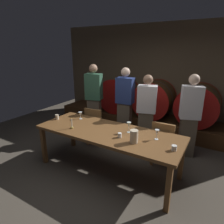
# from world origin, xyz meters

# --- Properties ---
(ground_plane) EXTENTS (8.14, 8.14, 0.00)m
(ground_plane) POSITION_xyz_m (0.00, 0.00, 0.00)
(ground_plane) COLOR #4C443A
(back_wall) EXTENTS (6.26, 0.24, 2.76)m
(back_wall) POSITION_xyz_m (0.00, 2.85, 1.38)
(back_wall) COLOR brown
(back_wall) RESTS_ON ground
(barrel_shelf) EXTENTS (5.64, 0.90, 0.36)m
(barrel_shelf) POSITION_xyz_m (0.00, 2.30, 0.18)
(barrel_shelf) COLOR #4C2D16
(barrel_shelf) RESTS_ON ground
(wine_barrel_left) EXTENTS (0.97, 0.78, 0.97)m
(wine_barrel_left) POSITION_xyz_m (-1.05, 2.30, 0.84)
(wine_barrel_left) COLOR #513319
(wine_barrel_left) RESTS_ON barrel_shelf
(wine_barrel_center) EXTENTS (0.97, 0.78, 0.97)m
(wine_barrel_center) POSITION_xyz_m (-0.00, 2.30, 0.84)
(wine_barrel_center) COLOR #513319
(wine_barrel_center) RESTS_ON barrel_shelf
(wine_barrel_right) EXTENTS (0.97, 0.78, 0.97)m
(wine_barrel_right) POSITION_xyz_m (1.07, 2.30, 0.84)
(wine_barrel_right) COLOR brown
(wine_barrel_right) RESTS_ON barrel_shelf
(dining_table) EXTENTS (2.52, 0.92, 0.77)m
(dining_table) POSITION_xyz_m (-0.04, 0.05, 0.71)
(dining_table) COLOR brown
(dining_table) RESTS_ON ground
(chair_left) EXTENTS (0.44, 0.44, 0.88)m
(chair_left) POSITION_xyz_m (-0.82, 0.77, 0.49)
(chair_left) COLOR olive
(chair_left) RESTS_ON ground
(chair_right) EXTENTS (0.41, 0.41, 0.88)m
(chair_right) POSITION_xyz_m (0.74, 0.72, 0.49)
(chair_right) COLOR olive
(chair_right) RESTS_ON ground
(guest_far_left) EXTENTS (0.43, 0.33, 1.77)m
(guest_far_left) POSITION_xyz_m (-1.15, 1.20, 0.91)
(guest_far_left) COLOR brown
(guest_far_left) RESTS_ON ground
(guest_center_left) EXTENTS (0.40, 0.27, 1.73)m
(guest_center_left) POSITION_xyz_m (-0.35, 1.28, 0.88)
(guest_center_left) COLOR brown
(guest_center_left) RESTS_ON ground
(guest_center_right) EXTENTS (0.43, 0.33, 1.63)m
(guest_center_right) POSITION_xyz_m (0.23, 1.12, 0.83)
(guest_center_right) COLOR brown
(guest_center_right) RESTS_ON ground
(guest_far_right) EXTENTS (0.44, 0.36, 1.67)m
(guest_far_right) POSITION_xyz_m (1.05, 1.32, 0.85)
(guest_far_right) COLOR brown
(guest_far_right) RESTS_ON ground
(candle_center) EXTENTS (0.05, 0.05, 0.21)m
(candle_center) POSITION_xyz_m (-0.65, -0.17, 0.83)
(candle_center) COLOR olive
(candle_center) RESTS_ON dining_table
(pitcher) EXTENTS (0.12, 0.12, 0.20)m
(pitcher) POSITION_xyz_m (0.51, -0.11, 0.87)
(pitcher) COLOR beige
(pitcher) RESTS_ON dining_table
(wine_glass_left) EXTENTS (0.07, 0.07, 0.14)m
(wine_glass_left) POSITION_xyz_m (-0.83, 0.28, 0.88)
(wine_glass_left) COLOR white
(wine_glass_left) RESTS_ON dining_table
(wine_glass_center) EXTENTS (0.07, 0.07, 0.18)m
(wine_glass_center) POSITION_xyz_m (0.29, 0.19, 0.91)
(wine_glass_center) COLOR silver
(wine_glass_center) RESTS_ON dining_table
(wine_glass_right) EXTENTS (0.07, 0.07, 0.16)m
(wine_glass_right) POSITION_xyz_m (0.77, 0.17, 0.89)
(wine_glass_right) COLOR white
(wine_glass_right) RESTS_ON dining_table
(cup_left) EXTENTS (0.07, 0.07, 0.10)m
(cup_left) POSITION_xyz_m (-1.22, 0.03, 0.82)
(cup_left) COLOR beige
(cup_left) RESTS_ON dining_table
(cup_center) EXTENTS (0.06, 0.06, 0.08)m
(cup_center) POSITION_xyz_m (0.25, -0.06, 0.81)
(cup_center) COLOR white
(cup_center) RESTS_ON dining_table
(cup_right) EXTENTS (0.07, 0.07, 0.08)m
(cup_right) POSITION_xyz_m (1.09, -0.05, 0.81)
(cup_right) COLOR white
(cup_right) RESTS_ON dining_table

